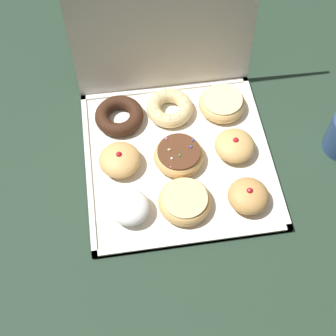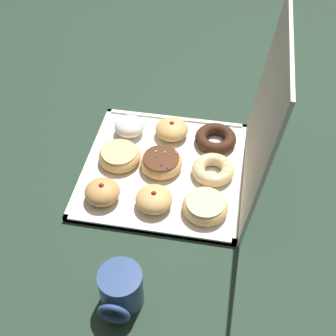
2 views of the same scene
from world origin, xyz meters
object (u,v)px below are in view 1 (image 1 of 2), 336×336
(jelly_filled_donut_3, at_px, (120,161))
(glazed_ring_donut_1, at_px, (185,201))
(cruller_donut_7, at_px, (169,108))
(glazed_ring_donut_8, at_px, (222,103))
(chocolate_cake_ring_donut_6, at_px, (119,116))
(jelly_filled_donut_5, at_px, (234,145))
(donut_box, at_px, (178,159))
(powdered_filled_donut_0, at_px, (130,207))
(jelly_filled_donut_2, at_px, (248,196))
(sprinkle_donut_4, at_px, (177,156))

(jelly_filled_donut_3, bearing_deg, glazed_ring_donut_1, -43.02)
(cruller_donut_7, xyz_separation_m, glazed_ring_donut_8, (0.13, -0.01, 0.00))
(chocolate_cake_ring_donut_6, bearing_deg, cruller_donut_7, 2.53)
(jelly_filled_donut_5, bearing_deg, glazed_ring_donut_8, 91.31)
(chocolate_cake_ring_donut_6, bearing_deg, jelly_filled_donut_5, -26.37)
(glazed_ring_donut_1, relative_size, jelly_filled_donut_3, 1.22)
(donut_box, xyz_separation_m, cruller_donut_7, (-0.00, 0.13, 0.02))
(powdered_filled_donut_0, height_order, jelly_filled_donut_3, jelly_filled_donut_3)
(cruller_donut_7, distance_m, glazed_ring_donut_8, 0.13)
(cruller_donut_7, height_order, glazed_ring_donut_8, same)
(glazed_ring_donut_8, bearing_deg, jelly_filled_donut_3, -153.45)
(donut_box, distance_m, powdered_filled_donut_0, 0.17)
(jelly_filled_donut_2, bearing_deg, jelly_filled_donut_3, 153.95)
(sprinkle_donut_4, relative_size, cruller_donut_7, 1.01)
(donut_box, height_order, jelly_filled_donut_5, jelly_filled_donut_5)
(sprinkle_donut_4, bearing_deg, donut_box, 58.69)
(donut_box, xyz_separation_m, jelly_filled_donut_2, (0.13, -0.13, 0.03))
(powdered_filled_donut_0, relative_size, glazed_ring_donut_1, 0.74)
(jelly_filled_donut_5, bearing_deg, chocolate_cake_ring_donut_6, 153.63)
(glazed_ring_donut_1, distance_m, cruller_donut_7, 0.25)
(sprinkle_donut_4, distance_m, chocolate_cake_ring_donut_6, 0.17)
(jelly_filled_donut_5, xyz_separation_m, chocolate_cake_ring_donut_6, (-0.25, 0.12, -0.01))
(donut_box, bearing_deg, jelly_filled_donut_2, -45.20)
(powdered_filled_donut_0, height_order, cruller_donut_7, powdered_filled_donut_0)
(jelly_filled_donut_3, height_order, sprinkle_donut_4, jelly_filled_donut_3)
(powdered_filled_donut_0, distance_m, cruller_donut_7, 0.27)
(sprinkle_donut_4, xyz_separation_m, chocolate_cake_ring_donut_6, (-0.12, 0.13, -0.00))
(jelly_filled_donut_3, distance_m, cruller_donut_7, 0.18)
(donut_box, bearing_deg, jelly_filled_donut_5, 0.95)
(sprinkle_donut_4, height_order, chocolate_cake_ring_donut_6, sprinkle_donut_4)
(glazed_ring_donut_1, relative_size, jelly_filled_donut_2, 1.29)
(jelly_filled_donut_5, height_order, cruller_donut_7, jelly_filled_donut_5)
(chocolate_cake_ring_donut_6, distance_m, glazed_ring_donut_8, 0.24)
(glazed_ring_donut_1, height_order, jelly_filled_donut_5, jelly_filled_donut_5)
(glazed_ring_donut_1, height_order, cruller_donut_7, same)
(jelly_filled_donut_5, height_order, glazed_ring_donut_8, jelly_filled_donut_5)
(sprinkle_donut_4, bearing_deg, jelly_filled_donut_5, 3.42)
(jelly_filled_donut_3, relative_size, glazed_ring_donut_8, 0.83)
(jelly_filled_donut_3, distance_m, chocolate_cake_ring_donut_6, 0.13)
(donut_box, height_order, jelly_filled_donut_3, jelly_filled_donut_3)
(glazed_ring_donut_8, bearing_deg, powdered_filled_donut_0, -135.04)
(jelly_filled_donut_5, xyz_separation_m, glazed_ring_donut_8, (-0.00, 0.12, -0.00))
(chocolate_cake_ring_donut_6, relative_size, glazed_ring_donut_8, 1.03)
(glazed_ring_donut_1, xyz_separation_m, jelly_filled_donut_5, (0.13, 0.12, 0.00))
(donut_box, relative_size, jelly_filled_donut_3, 4.53)
(donut_box, relative_size, powdered_filled_donut_0, 4.98)
(jelly_filled_donut_2, distance_m, chocolate_cake_ring_donut_6, 0.35)
(glazed_ring_donut_8, bearing_deg, cruller_donut_7, 177.42)
(jelly_filled_donut_2, xyz_separation_m, cruller_donut_7, (-0.13, 0.26, -0.01))
(sprinkle_donut_4, distance_m, cruller_donut_7, 0.13)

